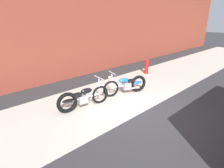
# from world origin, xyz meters

# --- Properties ---
(ground_plane) EXTENTS (80.00, 80.00, 0.00)m
(ground_plane) POSITION_xyz_m (0.00, 0.00, 0.00)
(ground_plane) COLOR #2D2D30
(sidewalk_slab) EXTENTS (36.00, 3.50, 0.01)m
(sidewalk_slab) POSITION_xyz_m (0.00, 1.75, 0.00)
(sidewalk_slab) COLOR #B2ADA3
(sidewalk_slab) RESTS_ON ground
(brick_building_wall) EXTENTS (36.00, 0.50, 6.14)m
(brick_building_wall) POSITION_xyz_m (0.00, 5.20, 3.07)
(brick_building_wall) COLOR brown
(brick_building_wall) RESTS_ON ground
(motorcycle_black) EXTENTS (2.00, 0.65, 1.03)m
(motorcycle_black) POSITION_xyz_m (-1.34, 1.69, 0.40)
(motorcycle_black) COLOR black
(motorcycle_black) RESTS_ON ground
(motorcycle_blue) EXTENTS (1.93, 0.86, 1.03)m
(motorcycle_blue) POSITION_xyz_m (0.93, 1.47, 0.40)
(motorcycle_blue) COLOR black
(motorcycle_blue) RESTS_ON ground
(fire_hydrant) EXTENTS (0.22, 0.22, 0.84)m
(fire_hydrant) POSITION_xyz_m (3.92, 2.72, 0.42)
(fire_hydrant) COLOR red
(fire_hydrant) RESTS_ON ground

